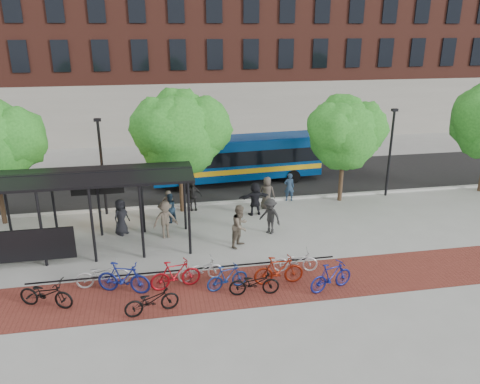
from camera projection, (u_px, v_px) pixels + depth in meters
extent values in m
plane|color=#9E9E99|center=(249.00, 231.00, 22.80)|extent=(160.00, 160.00, 0.00)
cube|color=black|center=(224.00, 181.00, 30.21)|extent=(160.00, 8.00, 0.01)
cube|color=#B7B7B2|center=(235.00, 202.00, 26.49)|extent=(160.00, 0.25, 0.12)
cube|color=maroon|center=(224.00, 288.00, 17.82)|extent=(24.00, 3.00, 0.01)
cube|color=black|center=(188.00, 280.00, 18.43)|extent=(12.00, 0.05, 0.95)
cube|color=#5C2A20|center=(297.00, 21.00, 45.29)|extent=(55.00, 14.00, 20.00)
cylinder|color=black|center=(7.00, 209.00, 21.14)|extent=(0.12, 0.12, 3.30)
cylinder|color=black|center=(41.00, 229.00, 18.98)|extent=(0.12, 0.12, 3.30)
cylinder|color=black|center=(54.00, 206.00, 21.49)|extent=(0.12, 0.12, 3.30)
cylinder|color=black|center=(92.00, 226.00, 19.33)|extent=(0.12, 0.12, 3.30)
cylinder|color=black|center=(99.00, 203.00, 21.83)|extent=(0.12, 0.12, 3.30)
cylinder|color=black|center=(142.00, 222.00, 19.67)|extent=(0.12, 0.12, 3.30)
cylinder|color=black|center=(142.00, 200.00, 22.18)|extent=(0.12, 0.12, 3.30)
cylinder|color=black|center=(189.00, 219.00, 20.02)|extent=(0.12, 0.12, 3.30)
cylinder|color=black|center=(185.00, 198.00, 22.52)|extent=(0.12, 0.12, 3.30)
cube|color=black|center=(17.00, 246.00, 18.98)|extent=(4.50, 0.08, 1.40)
cube|color=black|center=(64.00, 181.00, 19.16)|extent=(10.60, 1.65, 0.29)
cube|color=black|center=(70.00, 171.00, 20.46)|extent=(10.60, 1.65, 0.29)
cube|color=black|center=(73.00, 175.00, 21.24)|extent=(9.00, 0.10, 0.40)
cube|color=black|center=(97.00, 187.00, 21.67)|extent=(2.40, 0.12, 0.70)
cube|color=#FF7200|center=(98.00, 187.00, 21.75)|extent=(2.20, 0.02, 0.55)
cylinder|color=#382619|center=(1.00, 201.00, 23.39)|extent=(0.24, 0.24, 2.38)
sphere|color=#1F691C|center=(14.00, 139.00, 22.72)|extent=(3.20, 3.20, 3.20)
cylinder|color=#382619|center=(182.00, 189.00, 24.92)|extent=(0.24, 0.24, 2.52)
sphere|color=#1F691C|center=(179.00, 135.00, 23.94)|extent=(4.20, 4.20, 4.20)
sphere|color=#1F691C|center=(199.00, 127.00, 24.21)|extent=(3.36, 3.36, 3.36)
sphere|color=#1F691C|center=(162.00, 129.00, 23.39)|extent=(3.15, 3.15, 3.15)
sphere|color=#1F691C|center=(180.00, 118.00, 24.06)|extent=(2.94, 2.94, 2.94)
cylinder|color=#382619|center=(341.00, 181.00, 26.51)|extent=(0.24, 0.24, 2.27)
sphere|color=#1F691C|center=(344.00, 135.00, 25.63)|extent=(3.80, 3.80, 3.80)
sphere|color=#1F691C|center=(359.00, 129.00, 25.88)|extent=(3.04, 3.04, 3.04)
sphere|color=#1F691C|center=(334.00, 130.00, 25.09)|extent=(2.85, 2.85, 2.85)
sphere|color=#1F691C|center=(344.00, 120.00, 25.75)|extent=(2.66, 2.66, 2.66)
cylinder|color=black|center=(102.00, 169.00, 24.10)|extent=(0.14, 0.14, 5.00)
cube|color=black|center=(97.00, 120.00, 23.25)|extent=(0.35, 0.20, 0.15)
cylinder|color=black|center=(390.00, 154.00, 26.86)|extent=(0.14, 0.14, 5.00)
cube|color=black|center=(395.00, 110.00, 26.01)|extent=(0.35, 0.20, 0.15)
cube|color=navy|center=(237.00, 157.00, 29.56)|extent=(10.86, 3.10, 2.46)
cube|color=black|center=(237.00, 154.00, 29.49)|extent=(10.65, 3.13, 0.89)
cube|color=yellow|center=(237.00, 166.00, 29.76)|extent=(10.75, 3.14, 0.31)
cube|color=navy|center=(237.00, 139.00, 29.17)|extent=(10.63, 2.85, 0.16)
cylinder|color=black|center=(186.00, 185.00, 28.08)|extent=(0.87, 0.31, 0.86)
cylinder|color=black|center=(181.00, 174.00, 30.20)|extent=(0.87, 0.31, 0.86)
cylinder|color=black|center=(293.00, 177.00, 29.73)|extent=(0.87, 0.31, 0.86)
cylinder|color=black|center=(281.00, 167.00, 31.84)|extent=(0.87, 0.31, 0.86)
imported|color=black|center=(46.00, 293.00, 16.49)|extent=(2.15, 1.37, 1.06)
imported|color=#9A9A9C|center=(103.00, 274.00, 17.81)|extent=(2.04, 0.81, 1.05)
imported|color=navy|center=(124.00, 278.00, 17.35)|extent=(2.13, 1.24, 1.24)
imported|color=black|center=(152.00, 300.00, 16.14)|extent=(2.01, 1.08, 1.00)
imported|color=maroon|center=(176.00, 274.00, 17.67)|extent=(2.01, 0.87, 1.17)
imported|color=#BBBBBE|center=(200.00, 269.00, 18.26)|extent=(1.85, 0.82, 0.94)
imported|color=navy|center=(227.00, 277.00, 17.63)|extent=(1.72, 0.84, 1.00)
imported|color=black|center=(254.00, 283.00, 17.26)|extent=(1.92, 0.81, 0.98)
imported|color=maroon|center=(279.00, 270.00, 17.96)|extent=(1.96, 0.58, 1.17)
imported|color=#BABABD|center=(295.00, 261.00, 18.92)|extent=(1.90, 0.90, 0.96)
imported|color=navy|center=(331.00, 276.00, 17.56)|extent=(1.96, 1.07, 1.14)
imported|color=black|center=(121.00, 217.00, 22.22)|extent=(1.00, 1.02, 1.77)
imported|color=#484139|center=(169.00, 206.00, 23.71)|extent=(0.68, 0.51, 1.68)
imported|color=#1A2D3E|center=(170.00, 208.00, 23.61)|extent=(0.95, 0.93, 1.55)
imported|color=brown|center=(165.00, 220.00, 21.86)|extent=(1.28, 0.89, 1.81)
imported|color=black|center=(193.00, 196.00, 25.20)|extent=(0.98, 0.45, 1.63)
imported|color=black|center=(255.00, 199.00, 24.56)|extent=(1.72, 0.74, 1.80)
imported|color=#423B34|center=(267.00, 193.00, 25.41)|extent=(1.04, 0.89, 1.79)
imported|color=#223751|center=(289.00, 187.00, 26.59)|extent=(0.61, 0.42, 1.64)
imported|color=brown|center=(240.00, 226.00, 20.96)|extent=(1.20, 1.21, 1.98)
imported|color=black|center=(270.00, 216.00, 22.32)|extent=(1.25, 1.29, 1.77)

